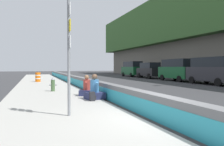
# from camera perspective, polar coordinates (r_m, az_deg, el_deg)

# --- Properties ---
(ground_plane) EXTENTS (160.00, 160.00, 0.00)m
(ground_plane) POSITION_cam_1_polar(r_m,az_deg,el_deg) (6.78, 12.02, -12.68)
(ground_plane) COLOR #353538
(ground_plane) RESTS_ON ground
(sidewalk_strip) EXTENTS (80.00, 4.40, 0.14)m
(sidewalk_strip) POSITION_cam_1_polar(r_m,az_deg,el_deg) (5.87, -11.33, -14.25)
(sidewalk_strip) COLOR #A8A59E
(sidewalk_strip) RESTS_ON ground_plane
(jersey_barrier) EXTENTS (76.00, 0.45, 0.85)m
(jersey_barrier) POSITION_cam_1_polar(r_m,az_deg,el_deg) (6.69, 12.01, -9.16)
(jersey_barrier) COLOR slate
(jersey_barrier) RESTS_ON ground_plane
(route_sign_post) EXTENTS (0.44, 0.09, 3.60)m
(route_sign_post) POSITION_cam_1_polar(r_m,az_deg,el_deg) (6.95, -11.17, 6.24)
(route_sign_post) COLOR gray
(route_sign_post) RESTS_ON sidewalk_strip
(fire_hydrant) EXTENTS (0.26, 0.46, 0.88)m
(fire_hydrant) POSITION_cam_1_polar(r_m,az_deg,el_deg) (14.20, -15.17, -2.80)
(fire_hydrant) COLOR #47663D
(fire_hydrant) RESTS_ON sidewalk_strip
(seated_person_foreground) EXTENTS (0.84, 0.95, 1.19)m
(seated_person_foreground) POSITION_cam_1_polar(r_m,az_deg,el_deg) (10.44, -4.57, -4.74)
(seated_person_foreground) COLOR #23284C
(seated_person_foreground) RESTS_ON sidewalk_strip
(seated_person_middle) EXTENTS (0.88, 0.96, 1.10)m
(seated_person_middle) POSITION_cam_1_polar(r_m,az_deg,el_deg) (11.72, -6.60, -4.19)
(seated_person_middle) COLOR #23284C
(seated_person_middle) RESTS_ON sidewalk_strip
(backpack) EXTENTS (0.32, 0.28, 0.40)m
(backpack) POSITION_cam_1_polar(r_m,az_deg,el_deg) (9.93, -5.18, -6.11)
(backpack) COLOR #232328
(backpack) RESTS_ON sidewalk_strip
(construction_barrel) EXTENTS (0.54, 0.54, 0.95)m
(construction_barrel) POSITION_cam_1_polar(r_m,az_deg,el_deg) (23.52, -18.77, -1.01)
(construction_barrel) COLOR orange
(construction_barrel) RESTS_ON sidewalk_strip
(parked_car_third) EXTENTS (5.11, 2.12, 2.56)m
(parked_car_third) POSITION_cam_1_polar(r_m,az_deg,el_deg) (22.39, 24.74, 0.68)
(parked_car_third) COLOR #28282D
(parked_car_third) RESTS_ON ground_plane
(parked_car_fourth) EXTENTS (5.13, 2.16, 2.56)m
(parked_car_fourth) POSITION_cam_1_polar(r_m,az_deg,el_deg) (26.61, 16.70, 0.89)
(parked_car_fourth) COLOR #145128
(parked_car_fourth) RESTS_ON ground_plane
(parked_car_midline) EXTENTS (4.83, 2.13, 2.28)m
(parked_car_midline) POSITION_cam_1_polar(r_m,az_deg,el_deg) (32.09, 9.79, 0.75)
(parked_car_midline) COLOR black
(parked_car_midline) RESTS_ON ground_plane
(parked_car_far) EXTENTS (5.11, 2.12, 2.56)m
(parked_car_far) POSITION_cam_1_polar(r_m,az_deg,el_deg) (37.11, 5.32, 1.14)
(parked_car_far) COLOR #145128
(parked_car_far) RESTS_ON ground_plane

